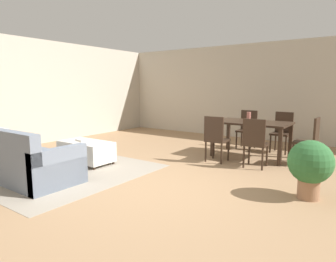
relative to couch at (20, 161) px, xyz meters
The scene contains 15 objects.
ground_plane 2.17m from the couch, 25.43° to the left, with size 10.80×10.80×0.00m, color #9E7A56.
wall_back 6.32m from the couch, 71.87° to the left, with size 9.00×0.12×2.70m, color #BCB2A0.
wall_left 3.12m from the couch, 150.96° to the left, with size 0.12×11.00×2.70m, color #BCB2A0.
area_rug 0.72m from the couch, 85.64° to the left, with size 3.00×2.80×0.01m, color gray.
couch is the anchor object (origin of this frame).
ottoman_table 1.26m from the couch, 85.46° to the left, with size 1.09×0.58×0.43m.
dining_table 4.47m from the couch, 55.13° to the left, with size 1.53×0.94×0.76m.
dining_chair_near_left 3.53m from the couch, 52.73° to the left, with size 0.41×0.41×0.92m.
dining_chair_near_right 4.06m from the couch, 44.18° to the left, with size 0.43×0.43×0.92m.
dining_chair_far_left 4.99m from the couch, 64.57° to the left, with size 0.41×0.41×0.92m.
dining_chair_far_right 5.40m from the couch, 56.68° to the left, with size 0.42×0.42×0.92m.
dining_chair_head_east 5.19m from the couch, 44.58° to the left, with size 0.41×0.41×0.92m.
vase_centerpiece 4.45m from the couch, 55.89° to the left, with size 0.08×0.08×0.20m, color #B26659.
book_on_ottoman 1.29m from the couch, 90.33° to the left, with size 0.26×0.20×0.03m, color silver.
potted_plant 4.40m from the couch, 23.72° to the left, with size 0.58×0.58×0.80m.
Camera 1 is at (2.74, -3.33, 1.49)m, focal length 31.46 mm.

